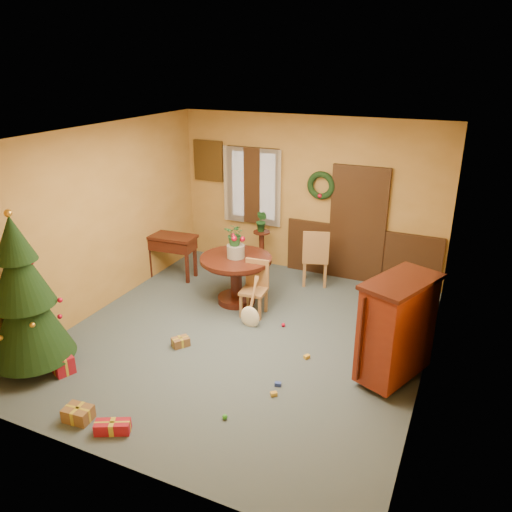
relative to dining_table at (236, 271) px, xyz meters
The scene contains 21 objects.
room_envelope 2.00m from the dining_table, 65.09° to the left, with size 5.50×5.50×5.50m.
dining_table is the anchor object (origin of this frame).
urn 0.35m from the dining_table, 90.00° to the right, with size 0.28×0.28×0.21m, color slate.
centerpiece_plant 0.64m from the dining_table, 90.00° to the right, with size 0.33×0.29×0.37m, color #1E4C23.
chair_near 0.50m from the dining_table, 25.87° to the right, with size 0.41×0.41×0.88m.
chair_far 1.53m from the dining_table, 50.73° to the left, with size 0.57×0.57×1.05m.
guitar 0.86m from the dining_table, 49.24° to the right, with size 0.31×0.15×0.73m, color #F4EDCB, non-canonical shape.
plant_stand 1.36m from the dining_table, 95.89° to the left, with size 0.31×0.31×0.81m.
stand_plant 1.43m from the dining_table, 95.89° to the left, with size 0.22×0.18×0.41m, color #19471E.
christmas_tree 3.23m from the dining_table, 118.97° to the right, with size 1.05×1.05×2.17m.
writing_desk 1.61m from the dining_table, 163.80° to the left, with size 0.95×0.53×0.81m.
sideboard 2.96m from the dining_table, 21.61° to the right, with size 0.93×1.20×1.37m.
gift_a 3.41m from the dining_table, 95.27° to the right, with size 0.32×0.25×0.17m.
gift_b 3.00m from the dining_table, 112.53° to the right, with size 0.31×0.31×0.24m.
gift_c 1.64m from the dining_table, 93.93° to the right, with size 0.27×0.28×0.13m.
gift_d 3.41m from the dining_table, 87.07° to the right, with size 0.41×0.31×0.14m.
toy_a 2.45m from the dining_table, 51.02° to the right, with size 0.08×0.05×0.05m, color #23399A.
toy_b 2.97m from the dining_table, 66.09° to the right, with size 0.06×0.06×0.06m, color green.
toy_c 2.05m from the dining_table, 34.64° to the right, with size 0.08×0.05×0.05m, color gold.
toy_d 1.24m from the dining_table, 23.96° to the right, with size 0.06×0.06×0.06m, color red.
toy_e 2.62m from the dining_table, 53.38° to the right, with size 0.08×0.05×0.05m, color gold.
Camera 1 is at (2.79, -5.72, 3.80)m, focal length 35.00 mm.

